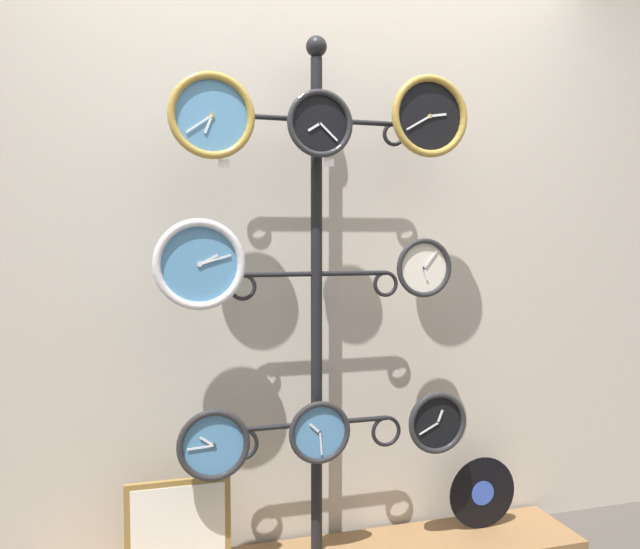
{
  "coord_description": "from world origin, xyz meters",
  "views": [
    {
      "loc": [
        -0.66,
        -1.93,
        1.3
      ],
      "look_at": [
        0.0,
        0.36,
        1.17
      ],
      "focal_mm": 35.0,
      "sensor_mm": 36.0,
      "label": 1
    }
  ],
  "objects_px": {
    "clock_middle_left": "(199,264)",
    "clock_bottom_left": "(213,445)",
    "clock_middle_right": "(424,268)",
    "display_stand": "(317,386)",
    "clock_bottom_right": "(437,422)",
    "clock_bottom_center": "(319,432)",
    "vinyl_record": "(482,493)",
    "picture_frame": "(179,526)",
    "clock_top_left": "(212,116)",
    "clock_top_right": "(429,116)",
    "clock_top_center": "(320,124)"
  },
  "relations": [
    {
      "from": "clock_middle_left",
      "to": "clock_bottom_left",
      "type": "bearing_deg",
      "value": -16.43
    },
    {
      "from": "clock_middle_right",
      "to": "clock_bottom_left",
      "type": "height_order",
      "value": "clock_middle_right"
    },
    {
      "from": "display_stand",
      "to": "clock_bottom_right",
      "type": "xyz_separation_m",
      "value": [
        0.47,
        -0.11,
        -0.15
      ]
    },
    {
      "from": "display_stand",
      "to": "clock_bottom_center",
      "type": "xyz_separation_m",
      "value": [
        -0.02,
        -0.11,
        -0.15
      ]
    },
    {
      "from": "vinyl_record",
      "to": "picture_frame",
      "type": "distance_m",
      "value": 1.28
    },
    {
      "from": "clock_top_left",
      "to": "clock_middle_right",
      "type": "relative_size",
      "value": 1.31
    },
    {
      "from": "clock_top_left",
      "to": "clock_top_right",
      "type": "relative_size",
      "value": 0.97
    },
    {
      "from": "clock_top_right",
      "to": "clock_bottom_center",
      "type": "distance_m",
      "value": 1.28
    },
    {
      "from": "clock_bottom_right",
      "to": "vinyl_record",
      "type": "xyz_separation_m",
      "value": [
        0.27,
        0.1,
        -0.36
      ]
    },
    {
      "from": "display_stand",
      "to": "clock_bottom_left",
      "type": "bearing_deg",
      "value": -167.07
    },
    {
      "from": "clock_top_center",
      "to": "vinyl_record",
      "type": "distance_m",
      "value": 1.7
    },
    {
      "from": "clock_top_left",
      "to": "clock_top_center",
      "type": "distance_m",
      "value": 0.39
    },
    {
      "from": "clock_middle_left",
      "to": "clock_middle_right",
      "type": "distance_m",
      "value": 0.87
    },
    {
      "from": "clock_top_left",
      "to": "clock_middle_right",
      "type": "xyz_separation_m",
      "value": [
        0.83,
        0.01,
        -0.55
      ]
    },
    {
      "from": "clock_middle_right",
      "to": "clock_bottom_center",
      "type": "bearing_deg",
      "value": -177.78
    },
    {
      "from": "clock_top_left",
      "to": "clock_bottom_left",
      "type": "xyz_separation_m",
      "value": [
        -0.0,
        0.01,
        -1.18
      ]
    },
    {
      "from": "clock_top_center",
      "to": "clock_middle_left",
      "type": "distance_m",
      "value": 0.68
    },
    {
      "from": "vinyl_record",
      "to": "picture_frame",
      "type": "xyz_separation_m",
      "value": [
        -1.28,
        -0.0,
        0.02
      ]
    },
    {
      "from": "clock_middle_left",
      "to": "clock_top_center",
      "type": "bearing_deg",
      "value": -3.14
    },
    {
      "from": "clock_top_left",
      "to": "clock_middle_left",
      "type": "relative_size",
      "value": 0.93
    },
    {
      "from": "clock_middle_left",
      "to": "clock_middle_right",
      "type": "bearing_deg",
      "value": -0.7
    },
    {
      "from": "clock_bottom_left",
      "to": "picture_frame",
      "type": "relative_size",
      "value": 0.69
    },
    {
      "from": "clock_middle_right",
      "to": "picture_frame",
      "type": "distance_m",
      "value": 1.35
    },
    {
      "from": "clock_middle_left",
      "to": "vinyl_record",
      "type": "height_order",
      "value": "clock_middle_left"
    },
    {
      "from": "clock_top_right",
      "to": "clock_middle_right",
      "type": "height_order",
      "value": "clock_top_right"
    },
    {
      "from": "clock_middle_left",
      "to": "picture_frame",
      "type": "bearing_deg",
      "value": 138.68
    },
    {
      "from": "clock_middle_left",
      "to": "vinyl_record",
      "type": "bearing_deg",
      "value": 3.42
    },
    {
      "from": "clock_top_center",
      "to": "clock_middle_right",
      "type": "bearing_deg",
      "value": 1.81
    },
    {
      "from": "clock_middle_left",
      "to": "clock_bottom_center",
      "type": "distance_m",
      "value": 0.78
    },
    {
      "from": "clock_bottom_left",
      "to": "clock_bottom_center",
      "type": "relative_size",
      "value": 1.11
    },
    {
      "from": "clock_top_left",
      "to": "clock_top_right",
      "type": "xyz_separation_m",
      "value": [
        0.83,
        -0.02,
        0.04
      ]
    },
    {
      "from": "clock_middle_right",
      "to": "clock_bottom_left",
      "type": "xyz_separation_m",
      "value": [
        -0.83,
        -0.0,
        -0.63
      ]
    },
    {
      "from": "clock_top_center",
      "to": "clock_bottom_right",
      "type": "height_order",
      "value": "clock_top_center"
    },
    {
      "from": "vinyl_record",
      "to": "clock_bottom_right",
      "type": "bearing_deg",
      "value": -159.76
    },
    {
      "from": "clock_middle_right",
      "to": "clock_bottom_right",
      "type": "distance_m",
      "value": 0.62
    },
    {
      "from": "clock_top_left",
      "to": "clock_top_right",
      "type": "height_order",
      "value": "clock_top_right"
    },
    {
      "from": "clock_bottom_center",
      "to": "clock_top_center",
      "type": "bearing_deg",
      "value": 51.8
    },
    {
      "from": "picture_frame",
      "to": "clock_middle_left",
      "type": "bearing_deg",
      "value": -41.32
    },
    {
      "from": "display_stand",
      "to": "clock_top_right",
      "type": "relative_size",
      "value": 6.57
    },
    {
      "from": "clock_middle_right",
      "to": "picture_frame",
      "type": "relative_size",
      "value": 0.6
    },
    {
      "from": "clock_middle_right",
      "to": "clock_bottom_right",
      "type": "bearing_deg",
      "value": -17.04
    },
    {
      "from": "clock_middle_left",
      "to": "display_stand",
      "type": "bearing_deg",
      "value": 10.28
    },
    {
      "from": "clock_top_center",
      "to": "picture_frame",
      "type": "distance_m",
      "value": 1.59
    },
    {
      "from": "display_stand",
      "to": "clock_bottom_right",
      "type": "height_order",
      "value": "display_stand"
    },
    {
      "from": "display_stand",
      "to": "clock_bottom_center",
      "type": "distance_m",
      "value": 0.19
    },
    {
      "from": "clock_bottom_left",
      "to": "vinyl_record",
      "type": "relative_size",
      "value": 0.86
    },
    {
      "from": "clock_top_center",
      "to": "clock_middle_left",
      "type": "xyz_separation_m",
      "value": [
        -0.44,
        0.02,
        -0.52
      ]
    },
    {
      "from": "clock_top_left",
      "to": "vinyl_record",
      "type": "height_order",
      "value": "clock_top_left"
    },
    {
      "from": "clock_bottom_right",
      "to": "clock_bottom_left",
      "type": "bearing_deg",
      "value": 179.0
    },
    {
      "from": "clock_middle_right",
      "to": "clock_bottom_center",
      "type": "xyz_separation_m",
      "value": [
        -0.43,
        -0.02,
        -0.62
      ]
    }
  ]
}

